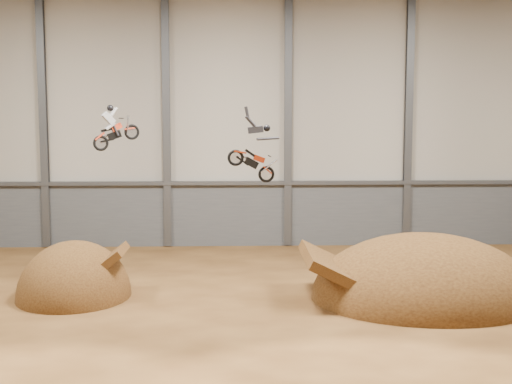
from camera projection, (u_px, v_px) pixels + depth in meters
floor at (225, 326)px, 25.11m from camera, size 40.00×40.00×0.00m
back_wall at (227, 120)px, 39.20m from camera, size 40.00×0.10×14.00m
lower_band_back at (228, 215)px, 39.70m from camera, size 39.80×0.18×3.50m
steel_rail at (228, 183)px, 39.35m from camera, size 39.80×0.35×0.20m
steel_column_1 at (43, 120)px, 38.68m from camera, size 0.40×0.36×13.90m
steel_column_2 at (166, 120)px, 38.89m from camera, size 0.40×0.36×13.90m
steel_column_3 at (288, 120)px, 39.11m from camera, size 0.40×0.36×13.90m
steel_column_4 at (408, 120)px, 39.32m from camera, size 0.40×0.36×13.90m
takeoff_ramp at (75, 297)px, 29.05m from camera, size 4.58×5.28×4.58m
landing_ramp at (424, 298)px, 28.77m from camera, size 9.13×8.07×5.27m
fmx_rider_a at (119, 123)px, 29.57m from camera, size 2.59×1.70×2.37m
fmx_rider_b at (247, 144)px, 26.99m from camera, size 3.39×1.04×3.19m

